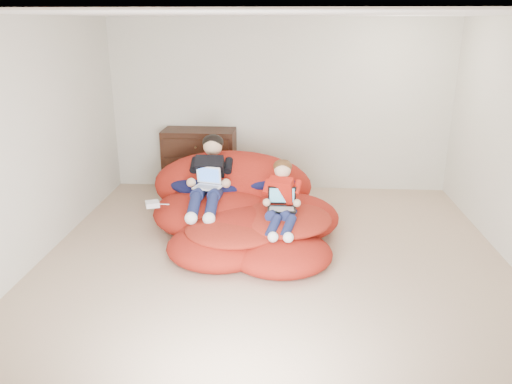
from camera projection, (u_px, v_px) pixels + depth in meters
The scene contains 9 objects.
room_shell at pixel (273, 241), 5.31m from camera, with size 5.10×5.10×2.77m.
dresser at pixel (200, 161), 7.40m from camera, with size 1.05×0.59×0.94m.
beanbag_pile at pixel (241, 210), 6.01m from camera, with size 2.38×2.37×0.92m.
cream_pillow at pixel (207, 164), 6.69m from camera, with size 0.47×0.30×0.30m, color beige.
older_boy at pixel (209, 174), 6.00m from camera, with size 0.35×1.26×0.76m.
younger_boy at pixel (282, 196), 5.46m from camera, with size 0.36×0.88×0.67m.
laptop_white at pixel (208, 182), 5.90m from camera, with size 0.35×0.32×0.23m.
laptop_black at pixel (282, 203), 5.45m from camera, with size 0.31×0.27×0.23m.
power_adapter at pixel (152, 204), 5.81m from camera, with size 0.15×0.15×0.06m, color white.
Camera 1 is at (0.13, -4.85, 2.44)m, focal length 35.00 mm.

